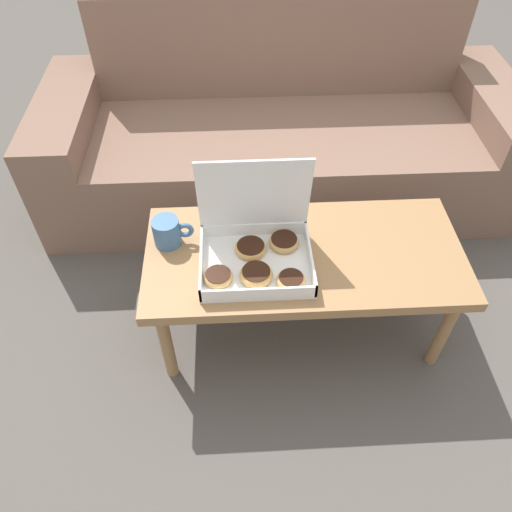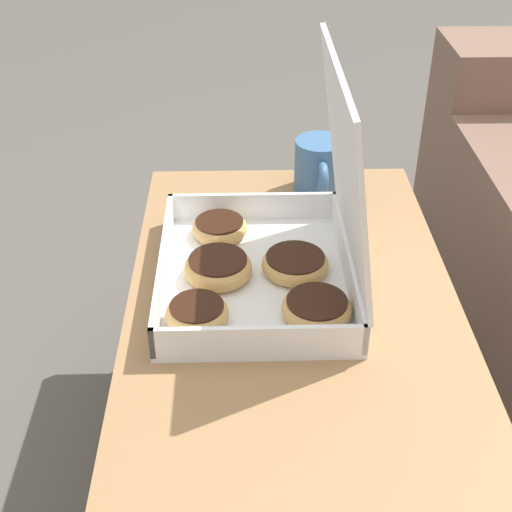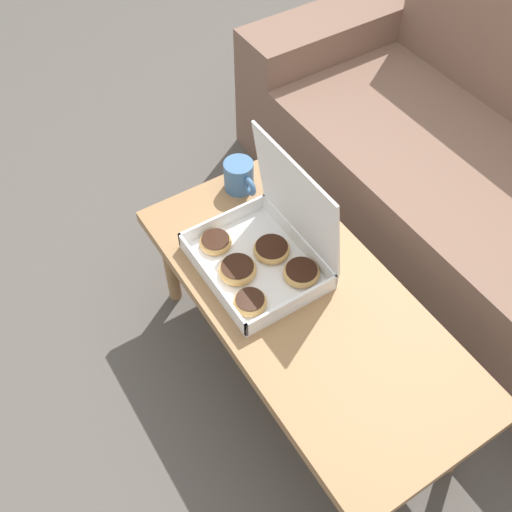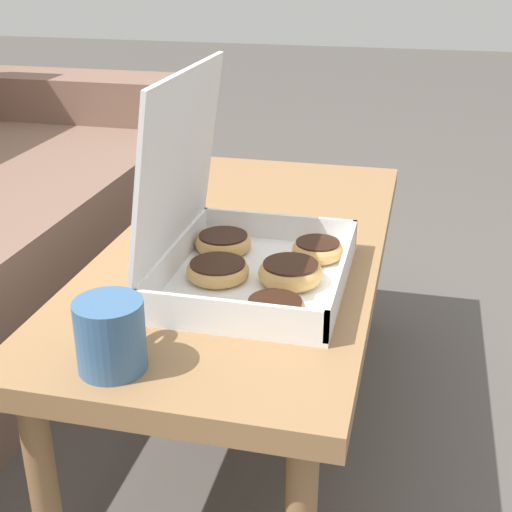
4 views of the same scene
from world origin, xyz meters
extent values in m
plane|color=#514C47|center=(0.00, 0.00, 0.00)|extent=(12.00, 12.00, 0.00)
cube|color=#7A5B4C|center=(0.99, 0.77, 0.27)|extent=(0.24, 0.85, 0.55)
cube|color=#997047|center=(0.00, -0.09, 0.40)|extent=(1.11, 0.51, 0.04)
cylinder|color=#997047|center=(0.49, -0.29, 0.19)|extent=(0.04, 0.04, 0.38)
cylinder|color=#997047|center=(-0.49, 0.11, 0.19)|extent=(0.04, 0.04, 0.38)
cylinder|color=#997047|center=(0.49, 0.11, 0.19)|extent=(0.04, 0.04, 0.38)
cube|color=white|center=(-0.17, -0.15, 0.43)|extent=(0.37, 0.30, 0.01)
cube|color=white|center=(-0.17, -0.29, 0.46)|extent=(0.37, 0.01, 0.05)
cube|color=white|center=(-0.17, 0.00, 0.46)|extent=(0.37, 0.01, 0.05)
cube|color=white|center=(-0.35, -0.15, 0.46)|extent=(0.01, 0.30, 0.05)
cube|color=white|center=(0.01, -0.15, 0.46)|extent=(0.01, 0.30, 0.05)
cube|color=white|center=(-0.17, -0.02, 0.63)|extent=(0.37, 0.05, 0.30)
torus|color=tan|center=(-0.17, -0.20, 0.45)|extent=(0.11, 0.11, 0.04)
cylinder|color=black|center=(-0.17, -0.20, 0.46)|extent=(0.09, 0.09, 0.02)
torus|color=tan|center=(-0.19, -0.08, 0.45)|extent=(0.11, 0.11, 0.03)
cylinder|color=black|center=(-0.19, -0.08, 0.46)|extent=(0.09, 0.09, 0.01)
torus|color=tan|center=(-0.06, -0.23, 0.45)|extent=(0.09, 0.09, 0.03)
cylinder|color=black|center=(-0.06, -0.23, 0.46)|extent=(0.08, 0.08, 0.01)
torus|color=tan|center=(-0.07, -0.06, 0.45)|extent=(0.10, 0.10, 0.03)
cylinder|color=black|center=(-0.07, -0.06, 0.46)|extent=(0.09, 0.09, 0.01)
torus|color=tan|center=(-0.30, -0.20, 0.45)|extent=(0.10, 0.10, 0.03)
cylinder|color=black|center=(-0.30, -0.20, 0.46)|extent=(0.08, 0.08, 0.01)
cylinder|color=#3D6693|center=(-0.47, -0.02, 0.48)|extent=(0.09, 0.09, 0.10)
torus|color=#3D6693|center=(-0.41, -0.02, 0.48)|extent=(0.06, 0.02, 0.06)
camera|label=1|loc=(-0.23, -1.26, 1.68)|focal=35.00mm
camera|label=2|loc=(0.74, -0.17, 1.10)|focal=50.00mm
camera|label=3|loc=(0.72, -0.71, 1.79)|focal=42.00mm
camera|label=4|loc=(-1.24, -0.40, 0.96)|focal=50.00mm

